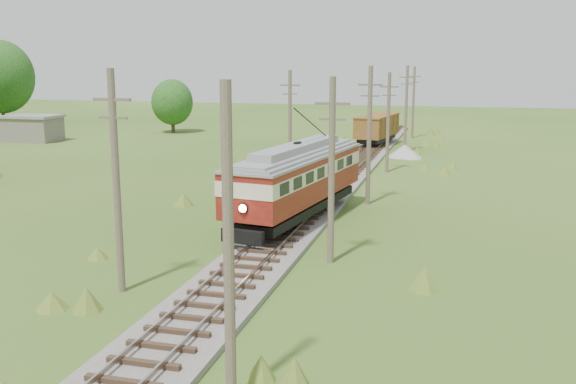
% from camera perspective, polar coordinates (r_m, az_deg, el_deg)
% --- Properties ---
extents(railbed_main, '(3.60, 96.00, 0.57)m').
position_cam_1_polar(railbed_main, '(46.11, 3.66, 0.16)').
color(railbed_main, '#605B54').
rests_on(railbed_main, ground).
extents(streetcar, '(5.17, 13.74, 6.21)m').
position_cam_1_polar(streetcar, '(36.71, 0.84, 1.46)').
color(streetcar, black).
rests_on(streetcar, ground).
extents(gondola, '(4.13, 9.14, 2.93)m').
position_cam_1_polar(gondola, '(71.93, 7.92, 5.72)').
color(gondola, black).
rests_on(gondola, ground).
extents(gravel_pile, '(3.44, 3.65, 1.25)m').
position_cam_1_polar(gravel_pile, '(64.28, 10.43, 3.57)').
color(gravel_pile, gray).
rests_on(gravel_pile, ground).
extents(utility_pole_r_1, '(0.30, 0.30, 8.80)m').
position_cam_1_polar(utility_pole_r_1, '(17.08, -5.30, -4.97)').
color(utility_pole_r_1, brown).
rests_on(utility_pole_r_1, ground).
extents(utility_pole_r_2, '(1.60, 0.30, 8.60)m').
position_cam_1_polar(utility_pole_r_2, '(29.28, 3.90, 2.02)').
color(utility_pole_r_2, brown).
rests_on(utility_pole_r_2, ground).
extents(utility_pole_r_3, '(1.60, 0.30, 9.00)m').
position_cam_1_polar(utility_pole_r_3, '(41.98, 7.23, 5.10)').
color(utility_pole_r_3, brown).
rests_on(utility_pole_r_3, ground).
extents(utility_pole_r_4, '(1.60, 0.30, 8.40)m').
position_cam_1_polar(utility_pole_r_4, '(54.88, 8.89, 6.22)').
color(utility_pole_r_4, brown).
rests_on(utility_pole_r_4, ground).
extents(utility_pole_r_5, '(1.60, 0.30, 8.90)m').
position_cam_1_polar(utility_pole_r_5, '(67.72, 10.46, 7.36)').
color(utility_pole_r_5, brown).
rests_on(utility_pole_r_5, ground).
extents(utility_pole_r_6, '(1.60, 0.30, 8.70)m').
position_cam_1_polar(utility_pole_r_6, '(80.68, 11.08, 7.89)').
color(utility_pole_r_6, brown).
rests_on(utility_pole_r_6, ground).
extents(utility_pole_l_a, '(1.60, 0.30, 9.00)m').
position_cam_1_polar(utility_pole_l_a, '(26.28, -15.02, 1.01)').
color(utility_pole_l_a, brown).
rests_on(utility_pole_l_a, ground).
extents(utility_pole_l_b, '(1.60, 0.30, 8.60)m').
position_cam_1_polar(utility_pole_l_b, '(52.30, 0.17, 6.21)').
color(utility_pole_l_b, brown).
rests_on(utility_pole_l_b, ground).
extents(tree_left_5, '(9.66, 9.66, 12.44)m').
position_cam_1_polar(tree_left_5, '(103.27, -24.23, 9.32)').
color(tree_left_5, '#38281C').
rests_on(tree_left_5, ground).
extents(tree_mid_a, '(5.46, 5.46, 7.03)m').
position_cam_1_polar(tree_mid_a, '(86.73, -10.25, 7.86)').
color(tree_mid_a, '#38281C').
rests_on(tree_mid_a, ground).
extents(shed, '(6.40, 4.40, 3.10)m').
position_cam_1_polar(shed, '(81.94, -21.76, 5.31)').
color(shed, slate).
rests_on(shed, ground).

